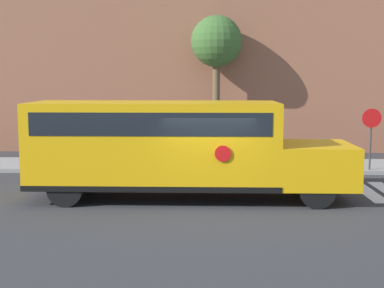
# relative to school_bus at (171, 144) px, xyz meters

# --- Properties ---
(ground_plane) EXTENTS (60.00, 60.00, 0.00)m
(ground_plane) POSITION_rel_school_bus_xyz_m (1.10, -0.83, -1.64)
(ground_plane) COLOR #333335
(sidewalk_strip) EXTENTS (44.00, 3.00, 0.15)m
(sidewalk_strip) POSITION_rel_school_bus_xyz_m (1.10, 5.67, -1.56)
(sidewalk_strip) COLOR gray
(sidewalk_strip) RESTS_ON ground
(building_backdrop) EXTENTS (32.00, 4.00, 12.89)m
(building_backdrop) POSITION_rel_school_bus_xyz_m (1.10, 12.17, 4.81)
(building_backdrop) COLOR #935B42
(building_backdrop) RESTS_ON ground
(school_bus) EXTENTS (9.38, 2.57, 2.87)m
(school_bus) POSITION_rel_school_bus_xyz_m (0.00, 0.00, 0.00)
(school_bus) COLOR #EAA80F
(school_bus) RESTS_ON ground
(stop_sign) EXTENTS (0.71, 0.10, 2.45)m
(stop_sign) POSITION_rel_school_bus_xyz_m (7.15, 4.45, -0.00)
(stop_sign) COLOR #38383A
(stop_sign) RESTS_ON ground
(tree_near_sidewalk) EXTENTS (2.35, 2.35, 6.42)m
(tree_near_sidewalk) POSITION_rel_school_bus_xyz_m (1.43, 9.21, 3.50)
(tree_near_sidewalk) COLOR brown
(tree_near_sidewalk) RESTS_ON ground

